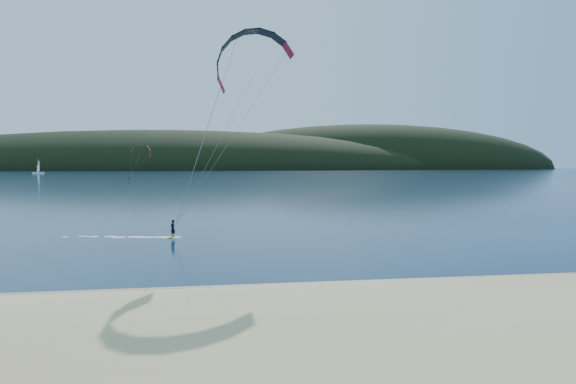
{
  "coord_description": "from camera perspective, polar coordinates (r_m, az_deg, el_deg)",
  "views": [
    {
      "loc": [
        -2.2,
        -22.7,
        6.73
      ],
      "look_at": [
        2.95,
        10.0,
        5.0
      ],
      "focal_mm": 32.26,
      "sensor_mm": 36.0,
      "label": 1
    }
  ],
  "objects": [
    {
      "name": "ground",
      "position": [
        23.78,
        -3.38,
        -13.46
      ],
      "size": [
        1800.0,
        1800.0,
        0.0
      ],
      "primitive_type": "plane",
      "color": "#071B34",
      "rests_on": "ground"
    },
    {
      "name": "wet_sand",
      "position": [
        28.09,
        -4.28,
        -10.77
      ],
      "size": [
        220.0,
        2.5,
        0.1
      ],
      "color": "#896D4F",
      "rests_on": "ground"
    },
    {
      "name": "headland",
      "position": [
        768.02,
        -8.75,
        2.46
      ],
      "size": [
        1200.0,
        310.0,
        140.0
      ],
      "color": "black",
      "rests_on": "ground"
    },
    {
      "name": "kitesurfer_near",
      "position": [
        44.56,
        -4.23,
        12.36
      ],
      "size": [
        21.74,
        8.23,
        17.97
      ],
      "color": "#A8D419",
      "rests_on": "ground"
    },
    {
      "name": "kitesurfer_far",
      "position": [
        225.57,
        -15.92,
        4.14
      ],
      "size": [
        10.3,
        5.37,
        14.82
      ],
      "color": "#A8D419",
      "rests_on": "ground"
    },
    {
      "name": "sailboat",
      "position": [
        441.51,
        -25.81,
        1.94
      ],
      "size": [
        8.14,
        5.27,
        11.65
      ],
      "color": "white",
      "rests_on": "ground"
    }
  ]
}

